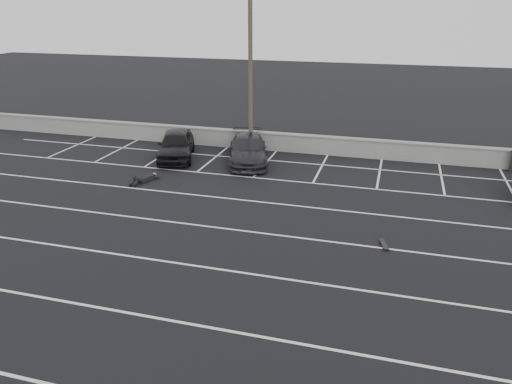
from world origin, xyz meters
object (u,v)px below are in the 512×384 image
(car_left, at_px, (176,145))
(person, at_px, (148,176))
(utility_pole, at_px, (250,72))
(skateboard, at_px, (384,245))
(car_right, at_px, (248,150))

(car_left, height_order, person, car_left)
(utility_pole, relative_size, person, 3.72)
(skateboard, bearing_deg, car_left, 130.45)
(car_right, relative_size, person, 2.01)
(utility_pole, xyz_separation_m, skateboard, (7.96, -10.05, -4.49))
(car_right, xyz_separation_m, skateboard, (7.56, -8.20, -0.64))
(car_right, distance_m, person, 5.67)
(person, height_order, skateboard, person)
(utility_pole, height_order, person, utility_pole)
(person, distance_m, skateboard, 12.14)
(car_right, relative_size, utility_pole, 0.54)
(car_right, bearing_deg, skateboard, -64.84)
(car_left, bearing_deg, utility_pole, 12.46)
(car_right, bearing_deg, person, -150.72)
(utility_pole, height_order, skateboard, utility_pole)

